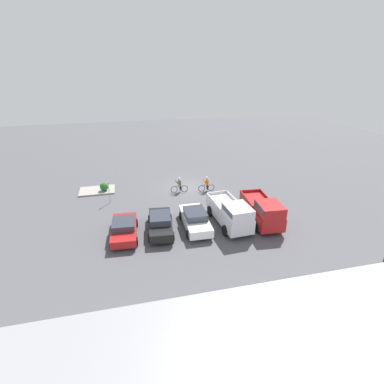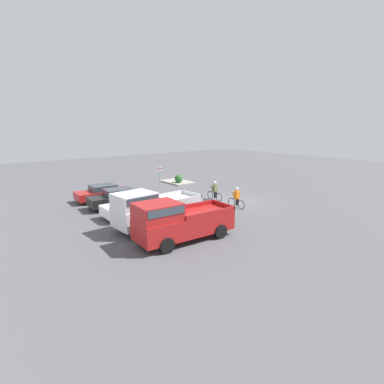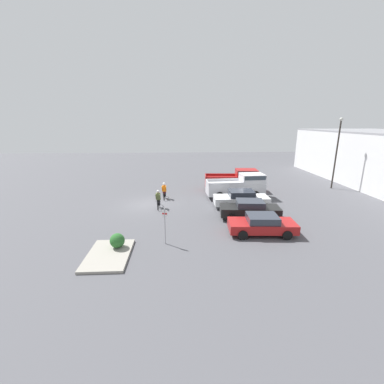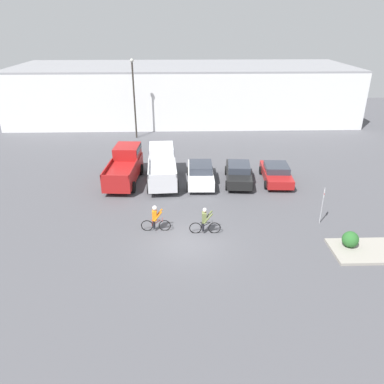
% 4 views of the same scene
% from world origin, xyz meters
% --- Properties ---
extents(ground_plane, '(80.00, 80.00, 0.00)m').
position_xyz_m(ground_plane, '(0.00, 0.00, 0.00)').
color(ground_plane, '#4C4C51').
extents(pickup_truck_0, '(2.45, 5.61, 2.31)m').
position_xyz_m(pickup_truck_0, '(-4.50, 8.79, 1.18)').
color(pickup_truck_0, maroon).
rests_on(pickup_truck_0, ground_plane).
extents(pickup_truck_1, '(2.42, 5.64, 2.35)m').
position_xyz_m(pickup_truck_1, '(-1.76, 8.65, 1.22)').
color(pickup_truck_1, silver).
rests_on(pickup_truck_1, ground_plane).
extents(sedan_0, '(2.08, 4.75, 1.48)m').
position_xyz_m(sedan_0, '(1.07, 8.15, 0.74)').
color(sedan_0, white).
rests_on(sedan_0, ground_plane).
extents(sedan_1, '(2.26, 4.64, 1.44)m').
position_xyz_m(sedan_1, '(3.87, 8.15, 0.73)').
color(sedan_1, black).
rests_on(sedan_1, ground_plane).
extents(sedan_2, '(2.23, 4.48, 1.31)m').
position_xyz_m(sedan_2, '(6.67, 8.21, 0.67)').
color(sedan_2, maroon).
rests_on(sedan_2, ground_plane).
extents(cyclist_0, '(1.77, 0.46, 1.61)m').
position_xyz_m(cyclist_0, '(0.94, 0.95, 0.79)').
color(cyclist_0, black).
rests_on(cyclist_0, ground_plane).
extents(cyclist_1, '(1.70, 0.46, 1.61)m').
position_xyz_m(cyclist_1, '(-1.83, 1.31, 0.81)').
color(cyclist_1, black).
rests_on(cyclist_1, ground_plane).
extents(fire_lane_sign, '(0.11, 0.29, 2.28)m').
position_xyz_m(fire_lane_sign, '(7.82, 1.88, 1.38)').
color(fire_lane_sign, '#9E9EA3').
rests_on(fire_lane_sign, ground_plane).
extents(curb_island, '(3.52, 2.31, 0.15)m').
position_xyz_m(curb_island, '(9.18, -1.21, 0.07)').
color(curb_island, gray).
rests_on(curb_island, ground_plane).
extents(shrub, '(0.85, 0.85, 0.85)m').
position_xyz_m(shrub, '(8.43, -0.87, 0.58)').
color(shrub, '#286028').
rests_on(shrub, curb_island).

